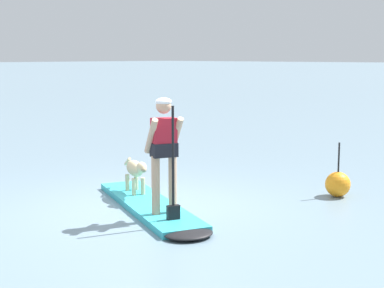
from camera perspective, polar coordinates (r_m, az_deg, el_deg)
ground_plane at (r=9.03m, az=-4.31°, el=-6.37°), size 400.00×400.00×0.00m
paddleboard at (r=8.81m, az=-3.83°, el=-6.41°), size 3.41×2.03×0.10m
person_paddler at (r=8.15m, az=-2.76°, el=-0.30°), size 0.68×0.60×1.67m
dog at (r=9.51m, az=-5.61°, el=-2.58°), size 1.00×0.51×0.58m
marker_buoy at (r=9.99m, az=14.27°, el=-3.88°), size 0.42×0.42×0.92m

